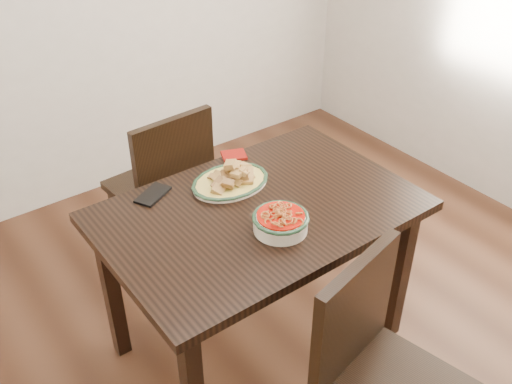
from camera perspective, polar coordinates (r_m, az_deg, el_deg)
floor at (r=2.69m, az=3.75°, el=-15.00°), size 3.50×3.50×0.00m
dining_table at (r=2.26m, az=0.30°, el=-3.54°), size 1.21×0.81×0.75m
chair_far at (r=2.84m, az=-9.06°, el=0.92°), size 0.45×0.45×0.89m
chair_near at (r=2.01m, az=11.94°, el=-16.64°), size 0.50×0.50×0.89m
fish_plate at (r=2.31m, az=-2.61°, el=1.71°), size 0.33×0.25×0.11m
noodle_bowl at (r=2.06m, az=2.48°, el=-2.83°), size 0.21×0.21×0.08m
smartphone at (r=2.30m, az=-10.27°, el=-0.25°), size 0.17×0.14×0.01m
napkin at (r=2.52m, az=-2.22°, el=3.69°), size 0.13×0.12×0.01m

